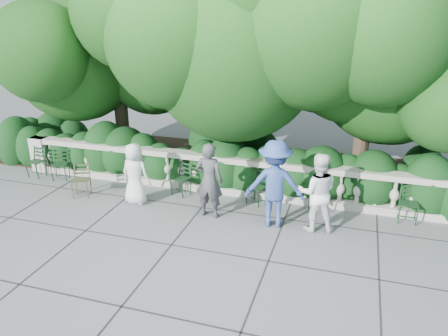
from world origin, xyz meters
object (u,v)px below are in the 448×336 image
(chair_f, at_px, (316,214))
(person_woman_grey, at_px, (209,180))
(chair_c, at_px, (253,206))
(person_businessman, at_px, (135,174))
(person_casual_man, at_px, (317,192))
(person_older_blue, at_px, (275,184))
(chair_weathered, at_px, (81,199))
(chair_a, at_px, (34,178))
(chair_d, at_px, (177,196))
(chair_e, at_px, (406,225))
(chair_b, at_px, (60,181))

(chair_f, distance_m, person_woman_grey, 2.63)
(chair_c, distance_m, person_businessman, 2.93)
(chair_c, xyz_separation_m, chair_f, (1.52, 0.01, 0.00))
(person_casual_man, height_order, person_older_blue, person_older_blue)
(chair_weathered, distance_m, person_casual_man, 5.81)
(chair_f, bearing_deg, chair_a, -179.83)
(person_older_blue, bearing_deg, chair_d, -26.38)
(chair_e, xyz_separation_m, person_businessman, (-6.23, -0.75, 0.76))
(person_businessman, xyz_separation_m, person_older_blue, (3.40, -0.12, 0.21))
(chair_b, relative_size, chair_f, 1.00)
(chair_a, relative_size, chair_b, 1.00)
(chair_f, height_order, chair_weathered, same)
(chair_weathered, relative_size, person_older_blue, 0.43)
(chair_f, bearing_deg, chair_d, -179.79)
(chair_e, relative_size, chair_f, 1.00)
(chair_b, xyz_separation_m, chair_e, (8.90, 0.15, 0.00))
(chair_b, bearing_deg, chair_c, -18.31)
(chair_f, bearing_deg, person_casual_man, -88.51)
(chair_a, distance_m, chair_b, 0.82)
(chair_e, bearing_deg, chair_f, -176.95)
(chair_e, height_order, chair_f, same)
(person_casual_man, bearing_deg, chair_c, -36.07)
(chair_e, bearing_deg, chair_d, -177.55)
(chair_d, bearing_deg, person_businessman, -123.28)
(chair_d, distance_m, chair_e, 5.43)
(chair_weathered, bearing_deg, chair_f, -10.73)
(chair_d, height_order, chair_weathered, same)
(chair_c, xyz_separation_m, person_businessman, (-2.75, -0.67, 0.76))
(chair_c, height_order, person_businessman, person_businessman)
(chair_f, height_order, person_businessman, person_businessman)
(chair_f, relative_size, chair_weathered, 1.00)
(chair_weathered, relative_size, person_casual_man, 0.49)
(chair_e, relative_size, chair_weathered, 1.00)
(chair_d, relative_size, chair_weathered, 1.00)
(person_businessman, bearing_deg, chair_weathered, 15.06)
(chair_a, relative_size, person_older_blue, 0.43)
(chair_e, relative_size, person_older_blue, 0.43)
(chair_e, relative_size, person_businessman, 0.55)
(chair_b, distance_m, person_woman_grey, 4.73)
(chair_a, relative_size, person_businessman, 0.55)
(chair_a, distance_m, chair_d, 4.30)
(chair_b, xyz_separation_m, chair_d, (3.47, 0.03, 0.00))
(person_woman_grey, bearing_deg, chair_f, -158.41)
(person_businessman, bearing_deg, chair_c, -159.64)
(chair_e, xyz_separation_m, person_casual_man, (-1.93, -0.80, 0.86))
(chair_c, distance_m, chair_d, 1.94)
(chair_a, distance_m, chair_e, 9.72)
(chair_c, xyz_separation_m, person_woman_grey, (-0.82, -0.80, 0.88))
(chair_f, bearing_deg, chair_e, 1.15)
(chair_e, bearing_deg, chair_b, -177.90)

